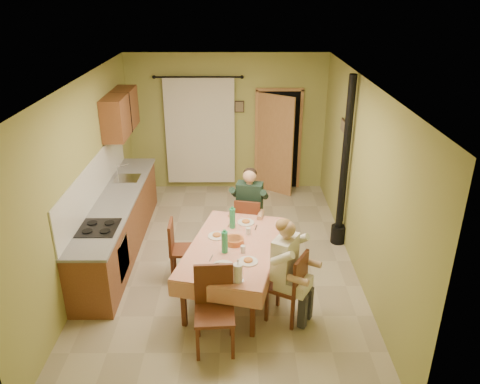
{
  "coord_description": "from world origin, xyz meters",
  "views": [
    {
      "loc": [
        0.22,
        -6.28,
        3.98
      ],
      "look_at": [
        0.25,
        0.1,
        1.15
      ],
      "focal_mm": 35.0,
      "sensor_mm": 36.0,
      "label": 1
    }
  ],
  "objects_px": {
    "chair_right": "(286,299)",
    "man_right": "(287,260)",
    "stove_flue": "(343,186)",
    "chair_left": "(183,261)",
    "man_far": "(249,202)",
    "dining_table": "(234,269)",
    "chair_far": "(249,235)",
    "chair_near": "(215,326)"
  },
  "relations": [
    {
      "from": "chair_right",
      "to": "man_right",
      "type": "distance_m",
      "value": 0.59
    },
    {
      "from": "stove_flue",
      "to": "chair_right",
      "type": "bearing_deg",
      "value": -118.47
    },
    {
      "from": "chair_left",
      "to": "man_right",
      "type": "distance_m",
      "value": 1.77
    },
    {
      "from": "man_right",
      "to": "man_far",
      "type": "bearing_deg",
      "value": 43.34
    },
    {
      "from": "dining_table",
      "to": "chair_left",
      "type": "bearing_deg",
      "value": 168.7
    },
    {
      "from": "chair_far",
      "to": "chair_near",
      "type": "bearing_deg",
      "value": -89.98
    },
    {
      "from": "chair_left",
      "to": "dining_table",
      "type": "bearing_deg",
      "value": 64.29
    },
    {
      "from": "man_far",
      "to": "chair_right",
      "type": "bearing_deg",
      "value": -63.79
    },
    {
      "from": "chair_right",
      "to": "man_far",
      "type": "distance_m",
      "value": 1.85
    },
    {
      "from": "dining_table",
      "to": "chair_right",
      "type": "height_order",
      "value": "chair_right"
    },
    {
      "from": "man_right",
      "to": "stove_flue",
      "type": "relative_size",
      "value": 0.5
    },
    {
      "from": "man_far",
      "to": "chair_far",
      "type": "bearing_deg",
      "value": -90.0
    },
    {
      "from": "chair_near",
      "to": "man_right",
      "type": "xyz_separation_m",
      "value": [
        0.88,
        0.53,
        0.59
      ]
    },
    {
      "from": "chair_far",
      "to": "chair_right",
      "type": "distance_m",
      "value": 1.74
    },
    {
      "from": "chair_left",
      "to": "stove_flue",
      "type": "distance_m",
      "value": 2.79
    },
    {
      "from": "man_right",
      "to": "chair_left",
      "type": "bearing_deg",
      "value": 86.56
    },
    {
      "from": "chair_far",
      "to": "chair_near",
      "type": "distance_m",
      "value": 2.25
    },
    {
      "from": "man_far",
      "to": "man_right",
      "type": "distance_m",
      "value": 1.74
    },
    {
      "from": "chair_right",
      "to": "man_far",
      "type": "xyz_separation_m",
      "value": [
        -0.44,
        1.69,
        0.59
      ]
    },
    {
      "from": "chair_far",
      "to": "chair_left",
      "type": "height_order",
      "value": "chair_far"
    },
    {
      "from": "man_right",
      "to": "dining_table",
      "type": "bearing_deg",
      "value": 79.29
    },
    {
      "from": "chair_far",
      "to": "man_far",
      "type": "height_order",
      "value": "man_far"
    },
    {
      "from": "chair_left",
      "to": "man_far",
      "type": "bearing_deg",
      "value": 128.06
    },
    {
      "from": "dining_table",
      "to": "chair_far",
      "type": "bearing_deg",
      "value": 91.53
    },
    {
      "from": "dining_table",
      "to": "man_right",
      "type": "relative_size",
      "value": 1.55
    },
    {
      "from": "chair_near",
      "to": "chair_left",
      "type": "xyz_separation_m",
      "value": [
        -0.52,
        1.43,
        -0.0
      ]
    },
    {
      "from": "dining_table",
      "to": "chair_right",
      "type": "xyz_separation_m",
      "value": [
        0.68,
        -0.56,
        -0.09
      ]
    },
    {
      "from": "dining_table",
      "to": "chair_right",
      "type": "bearing_deg",
      "value": -26.17
    },
    {
      "from": "chair_right",
      "to": "stove_flue",
      "type": "height_order",
      "value": "stove_flue"
    },
    {
      "from": "chair_far",
      "to": "man_far",
      "type": "relative_size",
      "value": 0.69
    },
    {
      "from": "man_far",
      "to": "stove_flue",
      "type": "relative_size",
      "value": 0.5
    },
    {
      "from": "dining_table",
      "to": "stove_flue",
      "type": "relative_size",
      "value": 0.77
    },
    {
      "from": "man_right",
      "to": "stove_flue",
      "type": "xyz_separation_m",
      "value": [
        1.07,
        1.95,
        0.15
      ]
    },
    {
      "from": "dining_table",
      "to": "man_right",
      "type": "distance_m",
      "value": 1.0
    },
    {
      "from": "dining_table",
      "to": "stove_flue",
      "type": "bearing_deg",
      "value": 52.04
    },
    {
      "from": "stove_flue",
      "to": "man_right",
      "type": "bearing_deg",
      "value": -118.83
    },
    {
      "from": "chair_far",
      "to": "chair_near",
      "type": "xyz_separation_m",
      "value": [
        -0.45,
        -2.21,
        0.0
      ]
    },
    {
      "from": "stove_flue",
      "to": "chair_near",
      "type": "bearing_deg",
      "value": -128.23
    },
    {
      "from": "chair_left",
      "to": "chair_right",
      "type": "bearing_deg",
      "value": 56.54
    },
    {
      "from": "dining_table",
      "to": "stove_flue",
      "type": "xyz_separation_m",
      "value": [
        1.74,
        1.39,
        0.65
      ]
    },
    {
      "from": "chair_left",
      "to": "man_right",
      "type": "xyz_separation_m",
      "value": [
        1.41,
        -0.89,
        0.59
      ]
    },
    {
      "from": "man_far",
      "to": "chair_near",
      "type": "bearing_deg",
      "value": -89.98
    }
  ]
}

